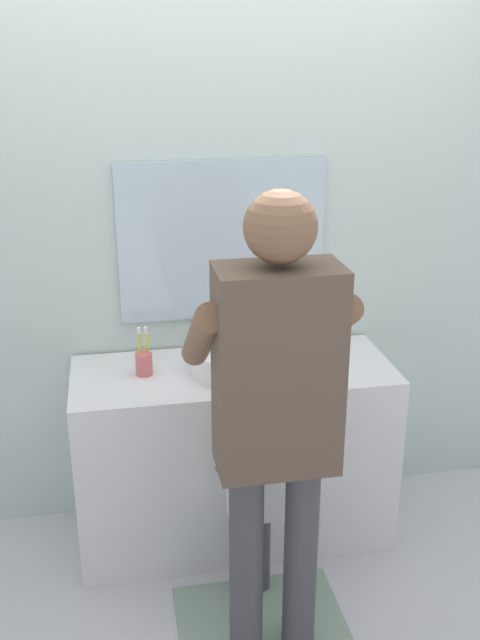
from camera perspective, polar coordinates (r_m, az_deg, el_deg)
ground_plane at (r=3.23m, az=0.52°, el=-19.47°), size 14.00×14.00×0.00m
back_wall at (r=3.16m, az=-1.58°, el=7.27°), size 4.40×0.10×2.70m
vanity_cabinet at (r=3.23m, az=-0.50°, el=-10.52°), size 1.36×0.54×0.82m
sink_basin at (r=3.00m, az=-0.46°, el=-3.09°), size 0.37×0.37×0.11m
faucet at (r=3.19m, az=-1.18°, el=-1.08°), size 0.18×0.14×0.18m
toothbrush_cup at (r=3.00m, az=-7.63°, el=-3.35°), size 0.07×0.07×0.21m
soap_bottle at (r=3.10m, az=5.56°, el=-2.18°), size 0.06×0.06×0.16m
bath_mat at (r=3.04m, az=1.50°, el=-22.32°), size 0.64×0.40×0.02m
child_toddler at (r=2.86m, az=0.96°, el=-13.42°), size 0.25×0.25×0.80m
adult_parent at (r=2.35m, az=2.84°, el=-6.23°), size 0.53×0.56×1.71m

